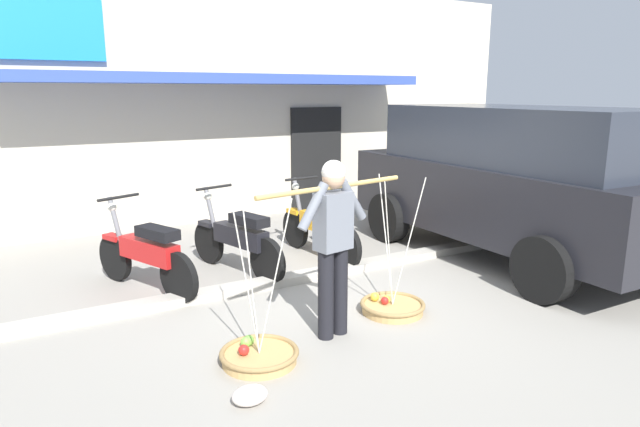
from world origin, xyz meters
name	(u,v)px	position (x,y,z in m)	size (l,w,h in m)	color
ground_plane	(338,297)	(0.00, 0.00, 0.00)	(90.00, 90.00, 0.00)	gray
sidewalk_curb	(308,275)	(0.00, 0.70, 0.05)	(20.00, 0.24, 0.10)	#AEA89C
fruit_vendor	(333,237)	(-0.57, -0.83, 0.98)	(1.69, 0.36, 1.70)	black
fruit_basket_left_side	(392,306)	(0.26, -0.67, 0.07)	(0.69, 0.69, 1.45)	tan
fruit_basket_right_side	(259,355)	(-1.42, -0.98, 0.07)	(0.69, 0.69, 1.45)	tan
motorcycle_nearest_shop	(146,254)	(-1.83, 1.27, 0.45)	(0.80, 1.72, 1.09)	black
motorcycle_second_in_row	(238,240)	(-0.67, 1.35, 0.45)	(0.66, 1.78, 1.09)	black
motorcycle_third_in_row	(321,226)	(0.60, 1.42, 0.45)	(0.54, 1.82, 1.09)	black
parked_truck	(510,178)	(2.88, 0.14, 1.13)	(2.23, 4.84, 2.10)	black
storefront_building	(178,101)	(0.23, 6.82, 2.10)	(13.00, 6.00, 4.20)	beige
plastic_litter_bag	(250,395)	(-1.74, -1.54, 0.07)	(0.28, 0.22, 0.14)	silver
wooden_crate	(333,233)	(1.16, 1.99, 0.16)	(0.44, 0.36, 0.32)	olive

